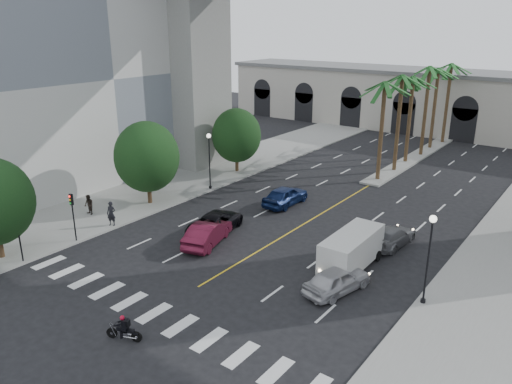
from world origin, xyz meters
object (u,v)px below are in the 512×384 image
(traffic_signal_far, at_px, (73,209))
(car_d, at_px, (392,236))
(traffic_signal_near, at_px, (18,227))
(pedestrian_a, at_px, (111,214))
(motorcycle_rider, at_px, (125,329))
(lamp_post_right, at_px, (429,252))
(car_a, at_px, (337,280))
(car_e, at_px, (285,196))
(lamp_post_left_far, at_px, (209,156))
(cargo_van, at_px, (351,249))
(car_c, at_px, (216,222))
(car_b, at_px, (208,233))
(pedestrian_b, at_px, (89,205))

(traffic_signal_far, distance_m, car_d, 22.42)
(traffic_signal_far, height_order, car_d, traffic_signal_far)
(traffic_signal_near, bearing_deg, pedestrian_a, 91.57)
(car_d, bearing_deg, motorcycle_rider, 75.47)
(lamp_post_right, bearing_deg, traffic_signal_far, -164.02)
(motorcycle_rider, distance_m, pedestrian_a, 15.02)
(car_a, xyz_separation_m, car_e, (-10.41, 10.37, 0.08))
(lamp_post_right, distance_m, car_e, 17.51)
(traffic_signal_far, bearing_deg, car_d, 35.30)
(lamp_post_left_far, distance_m, car_d, 18.58)
(pedestrian_a, bearing_deg, cargo_van, -9.65)
(traffic_signal_near, distance_m, car_e, 20.87)
(traffic_signal_far, height_order, car_c, traffic_signal_far)
(lamp_post_right, distance_m, cargo_van, 5.77)
(pedestrian_a, bearing_deg, car_c, 6.08)
(car_b, relative_size, car_d, 1.06)
(lamp_post_right, xyz_separation_m, car_e, (-14.95, 8.80, -2.38))
(car_c, bearing_deg, traffic_signal_near, 47.21)
(traffic_signal_far, distance_m, car_e, 17.23)
(car_d, relative_size, pedestrian_b, 2.86)
(lamp_post_right, relative_size, car_d, 1.14)
(pedestrian_b, bearing_deg, car_a, 9.67)
(lamp_post_right, bearing_deg, pedestrian_b, -173.88)
(motorcycle_rider, relative_size, cargo_van, 0.33)
(traffic_signal_near, height_order, traffic_signal_far, same)
(traffic_signal_near, distance_m, car_a, 20.31)
(traffic_signal_far, relative_size, cargo_van, 0.66)
(car_e, height_order, pedestrian_b, pedestrian_b)
(pedestrian_b, bearing_deg, pedestrian_a, -0.10)
(pedestrian_b, bearing_deg, car_e, 52.27)
(traffic_signal_near, relative_size, pedestrian_b, 2.22)
(lamp_post_right, relative_size, pedestrian_b, 3.25)
(lamp_post_left_far, xyz_separation_m, pedestrian_a, (-0.10, -11.19, -2.12))
(pedestrian_b, bearing_deg, cargo_van, 18.15)
(car_a, bearing_deg, motorcycle_rider, 73.14)
(lamp_post_left_far, bearing_deg, traffic_signal_near, -89.69)
(lamp_post_right, bearing_deg, car_a, -160.91)
(lamp_post_right, xyz_separation_m, pedestrian_b, (-26.21, -2.81, -2.25))
(car_c, relative_size, cargo_van, 0.98)
(car_b, bearing_deg, lamp_post_left_far, -66.18)
(motorcycle_rider, xyz_separation_m, car_a, (6.18, 10.41, 0.14))
(car_b, bearing_deg, cargo_van, 178.50)
(traffic_signal_far, xyz_separation_m, car_e, (7.75, 15.30, -1.67))
(lamp_post_left_far, xyz_separation_m, traffic_signal_near, (0.10, -18.50, -0.71))
(motorcycle_rider, xyz_separation_m, pedestrian_b, (-15.49, 9.17, 0.35))
(car_c, relative_size, pedestrian_b, 3.30)
(lamp_post_left_far, distance_m, car_e, 8.24)
(car_e, bearing_deg, traffic_signal_far, 63.10)
(car_b, xyz_separation_m, pedestrian_b, (-11.23, -1.70, 0.15))
(car_a, distance_m, pedestrian_b, 21.71)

